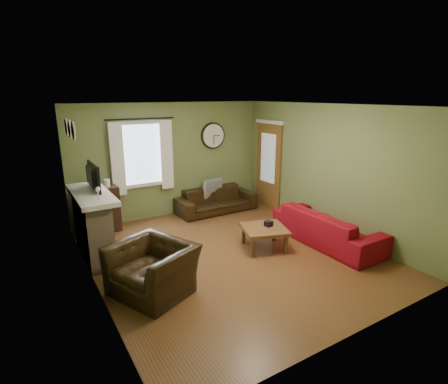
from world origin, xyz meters
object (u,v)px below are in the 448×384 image
bookshelf (99,210)px  sofa_brown (216,200)px  coffee_table (264,238)px  armchair (153,269)px  sofa_red (327,227)px

bookshelf → sofa_brown: (2.72, -0.08, -0.19)m
bookshelf → coffee_table: 3.40m
sofa_brown → bookshelf: bearing=178.2°
armchair → coffee_table: bearing=74.7°
bookshelf → sofa_red: 4.57m
bookshelf → coffee_table: bookshelf is taller
sofa_red → armchair: bearing=88.7°
bookshelf → sofa_red: bookshelf is taller
bookshelf → sofa_red: bearing=-37.9°
armchair → coffee_table: size_ratio=1.44×
armchair → coffee_table: 2.31m
coffee_table → armchair: bearing=-171.4°
armchair → bookshelf: bearing=159.0°
sofa_red → armchair: 3.46m
sofa_red → coffee_table: (-1.18, 0.42, -0.12)m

